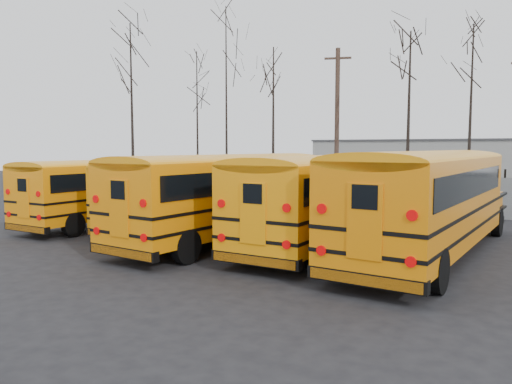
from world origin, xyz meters
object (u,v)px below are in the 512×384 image
Objects in this scene: bus_b at (189,187)px; bus_d at (328,192)px; bus_a at (118,185)px; utility_pole_left at (337,122)px; bus_c at (230,190)px; bus_e at (429,194)px.

bus_d is (6.69, -0.67, 0.16)m from bus_b.
bus_a is 16.92m from utility_pole_left.
bus_c is 1.16× the size of utility_pole_left.
utility_pole_left reaches higher than bus_c.
bus_b is 6.72m from bus_d.
bus_b is 0.91× the size of bus_c.
bus_a is at bearing 175.88° from bus_c.
bus_d is (3.38, 1.06, -0.01)m from bus_c.
bus_b is 10.19m from bus_e.
bus_d reaches higher than bus_a.
bus_a is 0.90× the size of bus_c.
utility_pole_left is at bearing 102.47° from bus_c.
bus_b is 15.64m from utility_pole_left.
bus_e is at bearing -8.90° from bus_b.
bus_b is at bearing 177.68° from bus_e.
bus_b is at bearing 13.67° from bus_a.
bus_c is (6.69, -0.90, 0.17)m from bus_a.
utility_pole_left is (0.64, 15.24, 3.45)m from bus_b.
bus_d is 1.15× the size of utility_pole_left.
bus_c is at bearing -170.29° from bus_e.
bus_a is 13.54m from bus_e.
utility_pole_left reaches higher than bus_e.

